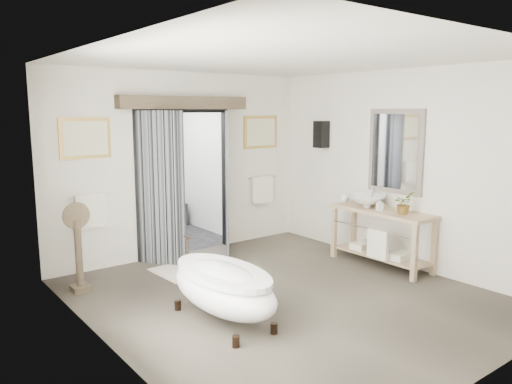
% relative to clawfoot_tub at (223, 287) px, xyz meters
% --- Properties ---
extents(ground_plane, '(5.00, 5.00, 0.00)m').
position_rel_clawfoot_tub_xyz_m(ground_plane, '(1.03, 0.13, -0.40)').
color(ground_plane, '#534C40').
extents(room_shell, '(4.52, 5.02, 2.91)m').
position_rel_clawfoot_tub_xyz_m(room_shell, '(0.99, 0.00, 1.46)').
color(room_shell, silver).
rests_on(room_shell, ground_plane).
extents(shower_room, '(2.22, 2.01, 2.51)m').
position_rel_clawfoot_tub_xyz_m(shower_room, '(1.03, 4.13, 0.51)').
color(shower_room, black).
rests_on(shower_room, ground_plane).
extents(back_wall_dressing, '(3.82, 0.74, 2.52)m').
position_rel_clawfoot_tub_xyz_m(back_wall_dressing, '(1.03, 2.45, 1.17)').
color(back_wall_dressing, black).
rests_on(back_wall_dressing, ground_plane).
extents(clawfoot_tub, '(0.74, 1.66, 0.81)m').
position_rel_clawfoot_tub_xyz_m(clawfoot_tub, '(0.00, 0.00, 0.00)').
color(clawfoot_tub, black).
rests_on(clawfoot_tub, ground_plane).
extents(vanity, '(0.57, 1.60, 0.85)m').
position_rel_clawfoot_tub_xyz_m(vanity, '(2.98, 0.22, 0.11)').
color(vanity, tan).
rests_on(vanity, ground_plane).
extents(pedestal_mirror, '(0.35, 0.22, 1.17)m').
position_rel_clawfoot_tub_xyz_m(pedestal_mirror, '(-0.94, 1.89, 0.11)').
color(pedestal_mirror, brown).
rests_on(pedestal_mirror, ground_plane).
extents(rug, '(1.23, 0.85, 0.01)m').
position_rel_clawfoot_tub_xyz_m(rug, '(0.74, 1.79, -0.39)').
color(rug, beige).
rests_on(rug, ground_plane).
extents(slippers, '(0.41, 0.29, 0.05)m').
position_rel_clawfoot_tub_xyz_m(slippers, '(0.75, 1.65, -0.35)').
color(slippers, silver).
rests_on(slippers, rug).
extents(basin, '(0.60, 0.60, 0.19)m').
position_rel_clawfoot_tub_xyz_m(basin, '(2.98, 0.51, 0.55)').
color(basin, white).
rests_on(basin, vanity).
extents(plant, '(0.35, 0.33, 0.31)m').
position_rel_clawfoot_tub_xyz_m(plant, '(2.97, -0.15, 0.61)').
color(plant, gray).
rests_on(plant, vanity).
extents(soap_bottle_a, '(0.10, 0.11, 0.18)m').
position_rel_clawfoot_tub_xyz_m(soap_bottle_a, '(2.94, 0.24, 0.54)').
color(soap_bottle_a, gray).
rests_on(soap_bottle_a, vanity).
extents(soap_bottle_b, '(0.15, 0.15, 0.18)m').
position_rel_clawfoot_tub_xyz_m(soap_bottle_b, '(2.96, 0.95, 0.55)').
color(soap_bottle_b, gray).
rests_on(soap_bottle_b, vanity).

